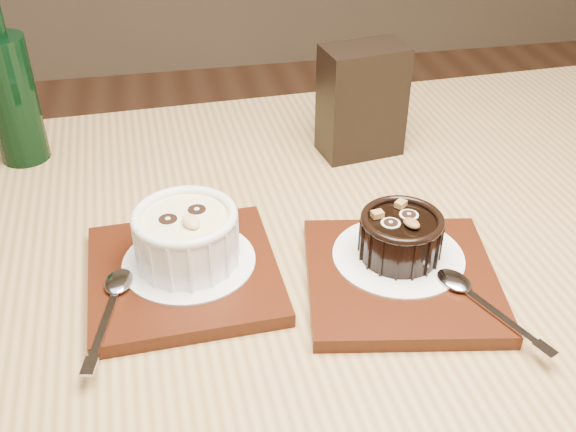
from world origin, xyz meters
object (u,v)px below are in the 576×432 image
tray_left (184,274)px  ramekin_dark (401,234)px  condiment_stand (362,101)px  ramekin_white (186,235)px  green_bottle (12,95)px  tray_right (401,279)px  table (305,326)px

tray_left → ramekin_dark: size_ratio=2.23×
ramekin_dark → condiment_stand: bearing=58.4°
ramekin_white → condiment_stand: condiment_stand is taller
tray_left → ramekin_white: (0.01, 0.01, 0.04)m
green_bottle → ramekin_dark: bearing=-38.2°
ramekin_white → tray_right: size_ratio=0.56×
ramekin_dark → tray_right: bearing=-125.5°
table → condiment_stand: size_ratio=8.80×
table → tray_right: tray_right is taller
tray_right → ramekin_white: bearing=164.1°
ramekin_white → condiment_stand: size_ratio=0.72×
tray_left → condiment_stand: (0.24, 0.22, 0.06)m
ramekin_white → tray_left: bearing=-148.4°
tray_left → green_bottle: green_bottle is taller
ramekin_white → ramekin_dark: size_ratio=1.25×
tray_right → green_bottle: (-0.39, 0.33, 0.08)m
tray_left → ramekin_white: bearing=52.9°
tray_right → condiment_stand: condiment_stand is taller
ramekin_white → ramekin_dark: 0.21m
table → condiment_stand: 0.29m
table → ramekin_white: 0.18m
tray_right → green_bottle: green_bottle is taller
tray_left → ramekin_dark: 0.21m
table → green_bottle: green_bottle is taller
table → tray_right: size_ratio=6.84×
ramekin_white → ramekin_dark: (0.20, -0.03, -0.01)m
tray_left → tray_right: same height
ramekin_dark → green_bottle: 0.50m
tray_left → ramekin_white: size_ratio=1.79×
condiment_stand → green_bottle: green_bottle is taller
table → green_bottle: size_ratio=5.53×
tray_left → green_bottle: bearing=122.4°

